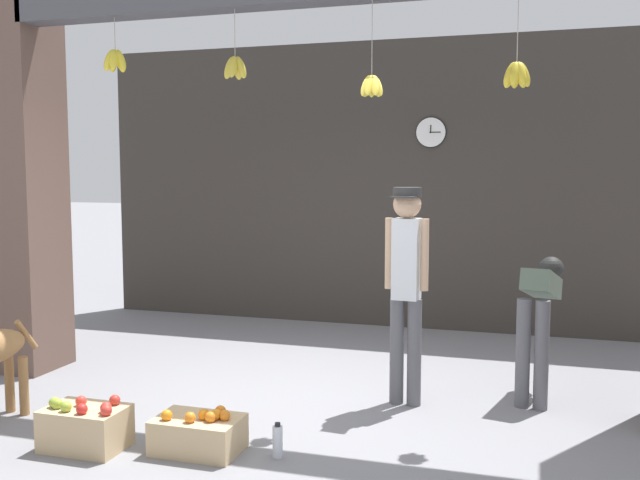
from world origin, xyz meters
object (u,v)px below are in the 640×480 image
wall_clock (431,132)px  fruit_crate_apples (85,427)px  fruit_crate_oranges (199,433)px  worker_stooping (540,308)px  shopkeeper (406,277)px  water_bottle (278,441)px

wall_clock → fruit_crate_apples: bearing=-111.2°
fruit_crate_apples → fruit_crate_oranges: bearing=13.2°
fruit_crate_apples → wall_clock: (1.63, 4.22, 2.11)m
worker_stooping → fruit_crate_oranges: 2.82m
shopkeeper → wall_clock: bearing=-81.0°
fruit_crate_oranges → wall_clock: bearing=77.5°
worker_stooping → wall_clock: size_ratio=3.18×
worker_stooping → water_bottle: size_ratio=4.85×
shopkeeper → fruit_crate_oranges: bearing=54.4°
fruit_crate_oranges → water_bottle: 0.53m
shopkeeper → worker_stooping: shopkeeper is taller
worker_stooping → wall_clock: (-1.21, 2.28, 1.52)m
worker_stooping → fruit_crate_apples: worker_stooping is taller
fruit_crate_oranges → fruit_crate_apples: 0.76m
water_bottle → worker_stooping: bearing=47.1°
shopkeeper → fruit_crate_apples: bearing=43.5°
fruit_crate_oranges → fruit_crate_apples: size_ratio=1.06×
shopkeeper → fruit_crate_oranges: shopkeeper is taller
fruit_crate_apples → wall_clock: wall_clock is taller
fruit_crate_oranges → water_bottle: size_ratio=2.44×
shopkeeper → water_bottle: (-0.59, -1.27, -0.90)m
shopkeeper → worker_stooping: size_ratio=1.54×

